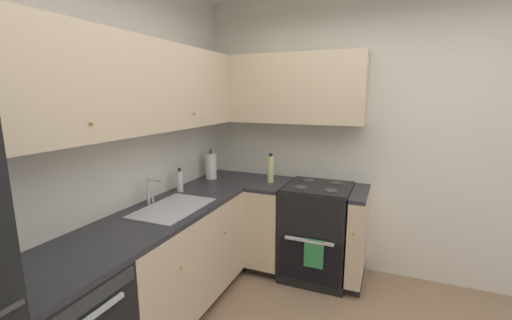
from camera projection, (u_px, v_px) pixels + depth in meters
wall_back at (87, 157)px, 2.20m from camera, size 3.54×0.05×2.68m
wall_right at (378, 138)px, 3.13m from camera, size 0.05×3.53×2.68m
lower_cabinets_back at (172, 263)px, 2.63m from camera, size 1.41×0.62×0.86m
countertop_back at (170, 210)px, 2.54m from camera, size 2.62×0.60×0.03m
lower_cabinets_right at (296, 230)px, 3.27m from camera, size 0.62×1.08×0.86m
countertop_right at (297, 187)px, 3.18m from camera, size 0.60×1.08×0.03m
oven_range at (317, 230)px, 3.21m from camera, size 0.68×0.62×1.04m
upper_cabinets_back at (132, 86)px, 2.27m from camera, size 2.30×0.34×0.65m
upper_cabinets_right at (281, 89)px, 3.22m from camera, size 0.32×1.61×0.65m
sink at (173, 213)px, 2.54m from camera, size 0.63×0.40×0.10m
faucet at (151, 189)px, 2.59m from camera, size 0.07×0.16×0.21m
soap_bottle at (180, 181)px, 2.95m from camera, size 0.06×0.06×0.22m
paper_towel_roll at (211, 166)px, 3.41m from camera, size 0.11×0.11×0.32m
oil_bottle at (271, 169)px, 3.26m from camera, size 0.06×0.06×0.29m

